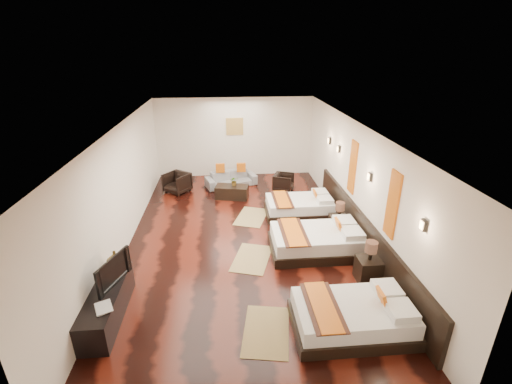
{
  "coord_description": "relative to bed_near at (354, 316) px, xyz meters",
  "views": [
    {
      "loc": [
        -0.35,
        -7.7,
        4.48
      ],
      "look_at": [
        0.37,
        0.37,
        1.1
      ],
      "focal_mm": 24.99,
      "sensor_mm": 36.0,
      "label": 1
    }
  ],
  "objects": [
    {
      "name": "headboard_panel",
      "position": [
        1.01,
        2.36,
        0.19
      ],
      "size": [
        0.08,
        6.6,
        0.9
      ],
      "primitive_type": "cube",
      "color": "black",
      "rests_on": "floor"
    },
    {
      "name": "orange_panel_b",
      "position": [
        1.03,
        3.46,
        1.44
      ],
      "size": [
        0.04,
        0.4,
        1.3
      ],
      "primitive_type": "cube",
      "color": "#D86014",
      "rests_on": "right_wall"
    },
    {
      "name": "gold_artwork",
      "position": [
        -1.7,
        7.89,
        1.54
      ],
      "size": [
        0.6,
        0.04,
        0.6
      ],
      "primitive_type": "cube",
      "color": "#AD873F",
      "rests_on": "back_wall"
    },
    {
      "name": "figurine",
      "position": [
        -4.2,
        1.39,
        0.46
      ],
      "size": [
        0.4,
        0.4,
        0.34
      ],
      "primitive_type": "imported",
      "rotation": [
        0.0,
        0.0,
        0.27
      ],
      "color": "brown",
      "rests_on": "tv_console"
    },
    {
      "name": "book",
      "position": [
        -4.2,
        0.16,
        0.31
      ],
      "size": [
        0.37,
        0.41,
        0.03
      ],
      "primitive_type": "imported",
      "rotation": [
        0.0,
        0.0,
        0.44
      ],
      "color": "black",
      "rests_on": "tv_console"
    },
    {
      "name": "right_wall",
      "position": [
        1.05,
        3.16,
        1.14
      ],
      "size": [
        0.01,
        9.5,
        2.8
      ],
      "primitive_type": "cube",
      "color": "silver",
      "rests_on": "floor"
    },
    {
      "name": "sconce_near",
      "position": [
        1.01,
        0.16,
        1.59
      ],
      "size": [
        0.07,
        0.12,
        0.18
      ],
      "color": "black",
      "rests_on": "right_wall"
    },
    {
      "name": "jute_mat_far",
      "position": [
        -1.38,
        4.36,
        -0.25
      ],
      "size": [
        1.1,
        1.38,
        0.01
      ],
      "primitive_type": "cube",
      "rotation": [
        0.0,
        0.0,
        -0.33
      ],
      "color": "#947C4B",
      "rests_on": "floor"
    },
    {
      "name": "armchair_right",
      "position": [
        -0.17,
        6.26,
        0.02
      ],
      "size": [
        0.8,
        0.79,
        0.56
      ],
      "primitive_type": "imported",
      "rotation": [
        0.0,
        0.0,
        1.19
      ],
      "color": "black",
      "rests_on": "floor"
    },
    {
      "name": "table_plant",
      "position": [
        -1.8,
        5.81,
        0.29
      ],
      "size": [
        0.28,
        0.25,
        0.29
      ],
      "primitive_type": "imported",
      "rotation": [
        0.0,
        0.0,
        0.1
      ],
      "color": "#29591D",
      "rests_on": "coffee_table"
    },
    {
      "name": "jute_mat_near",
      "position": [
        -1.46,
        0.06,
        -0.25
      ],
      "size": [
        0.95,
        1.31,
        0.01
      ],
      "primitive_type": "cube",
      "rotation": [
        0.0,
        0.0,
        -0.17
      ],
      "color": "#947C4B",
      "rests_on": "floor"
    },
    {
      "name": "sofa",
      "position": [
        -1.89,
        6.81,
        -0.01
      ],
      "size": [
        1.81,
        1.16,
        0.49
      ],
      "primitive_type": "imported",
      "rotation": [
        0.0,
        0.0,
        0.32
      ],
      "color": "slate",
      "rests_on": "floor"
    },
    {
      "name": "left_wall",
      "position": [
        -4.45,
        3.16,
        1.14
      ],
      "size": [
        0.01,
        9.5,
        2.8
      ],
      "primitive_type": "cube",
      "color": "silver",
      "rests_on": "floor"
    },
    {
      "name": "bed_near",
      "position": [
        0.0,
        0.0,
        0.0
      ],
      "size": [
        1.98,
        1.25,
        0.76
      ],
      "color": "black",
      "rests_on": "floor"
    },
    {
      "name": "sconce_lounge",
      "position": [
        1.01,
        5.46,
        1.59
      ],
      "size": [
        0.07,
        0.12,
        0.18
      ],
      "color": "black",
      "rests_on": "right_wall"
    },
    {
      "name": "bed_mid",
      "position": [
        0.0,
        2.46,
        0.02
      ],
      "size": [
        2.11,
        1.32,
        0.8
      ],
      "color": "black",
      "rests_on": "floor"
    },
    {
      "name": "bed_far",
      "position": [
        -0.0,
        4.43,
        -0.01
      ],
      "size": [
        1.88,
        1.18,
        0.72
      ],
      "color": "black",
      "rests_on": "floor"
    },
    {
      "name": "sconce_mid",
      "position": [
        1.01,
        2.36,
        1.59
      ],
      "size": [
        0.07,
        0.12,
        0.18
      ],
      "color": "black",
      "rests_on": "right_wall"
    },
    {
      "name": "tv",
      "position": [
        -4.15,
        0.89,
        0.55
      ],
      "size": [
        0.43,
        0.9,
        0.53
      ],
      "primitive_type": "imported",
      "rotation": [
        0.0,
        0.0,
        1.22
      ],
      "color": "black",
      "rests_on": "tv_console"
    },
    {
      "name": "sconce_far",
      "position": [
        1.01,
        4.56,
        1.59
      ],
      "size": [
        0.07,
        0.12,
        0.18
      ],
      "color": "black",
      "rests_on": "right_wall"
    },
    {
      "name": "jute_mat_mid",
      "position": [
        -1.54,
        2.27,
        -0.25
      ],
      "size": [
        1.07,
        1.37,
        0.01
      ],
      "primitive_type": "cube",
      "rotation": [
        0.0,
        0.0,
        -0.3
      ],
      "color": "#947C4B",
      "rests_on": "floor"
    },
    {
      "name": "coffee_table",
      "position": [
        -1.89,
        5.76,
        -0.06
      ],
      "size": [
        1.08,
        0.69,
        0.4
      ],
      "primitive_type": "cube",
      "rotation": [
        0.0,
        0.0,
        -0.2
      ],
      "color": "black",
      "rests_on": "floor"
    },
    {
      "name": "nightstand_b",
      "position": [
        0.75,
        3.27,
        0.04
      ],
      "size": [
        0.43,
        0.43,
        0.85
      ],
      "color": "black",
      "rests_on": "floor"
    },
    {
      "name": "floor",
      "position": [
        -1.7,
        3.16,
        -0.26
      ],
      "size": [
        5.5,
        9.5,
        0.01
      ],
      "primitive_type": "cube",
      "color": "black",
      "rests_on": "ground"
    },
    {
      "name": "tv_console",
      "position": [
        -4.2,
        0.65,
        0.02
      ],
      "size": [
        0.5,
        1.8,
        0.55
      ],
      "primitive_type": "cube",
      "color": "black",
      "rests_on": "floor"
    },
    {
      "name": "nightstand_a",
      "position": [
        0.75,
        1.28,
        0.06
      ],
      "size": [
        0.46,
        0.46,
        0.9
      ],
      "color": "black",
      "rests_on": "floor"
    },
    {
      "name": "ceiling",
      "position": [
        -1.7,
        3.16,
        2.54
      ],
      "size": [
        5.5,
        9.5,
        0.01
      ],
      "primitive_type": "cube",
      "color": "white",
      "rests_on": "floor"
    },
    {
      "name": "back_wall",
      "position": [
        -1.7,
        7.91,
        1.14
      ],
      "size": [
        5.5,
        0.01,
        2.8
      ],
      "primitive_type": "cube",
      "color": "silver",
      "rests_on": "floor"
    },
    {
      "name": "orange_panel_a",
      "position": [
        1.03,
        1.26,
        1.44
      ],
      "size": [
        0.04,
        0.4,
        1.3
      ],
      "primitive_type": "cube",
      "color": "#D86014",
      "rests_on": "right_wall"
    },
    {
      "name": "armchair_left",
      "position": [
        -3.64,
        6.39,
        0.07
      ],
      "size": [
        0.99,
        0.99,
        0.65
      ],
      "primitive_type": "imported",
      "rotation": [
        0.0,
        0.0,
        -0.66
      ],
      "color": "black",
      "rests_on": "floor"
    }
  ]
}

